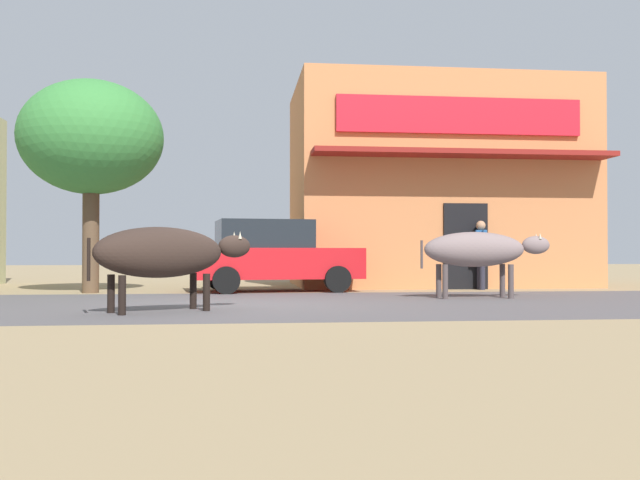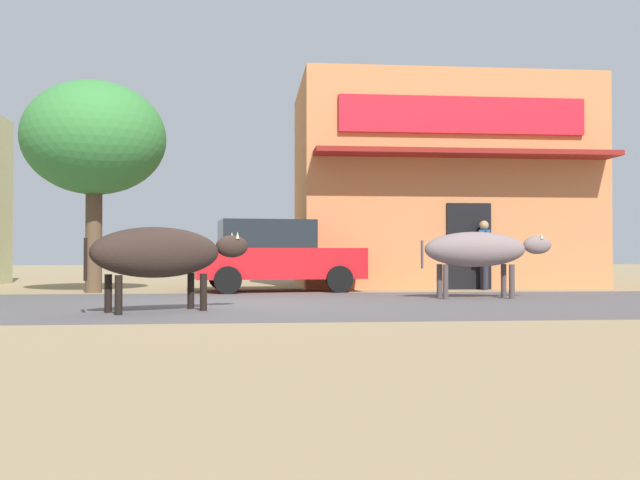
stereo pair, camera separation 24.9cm
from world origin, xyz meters
The scene contains 8 objects.
ground centered at (0.00, 0.00, 0.00)m, with size 80.00×80.00×0.00m, color #97805A.
asphalt_road centered at (0.00, 0.00, 0.00)m, with size 72.00×6.72×0.00m, color #534F51.
storefront_right_club centered at (5.34, 6.89, 2.73)m, with size 7.64×5.62×5.44m.
roadside_tree centered at (-3.31, 3.95, 3.44)m, with size 3.17×3.17×4.74m.
parked_hatchback_car centered at (0.74, 4.17, 0.84)m, with size 4.01×2.36×1.64m.
cow_near_brown centered at (-1.17, -1.43, 0.89)m, with size 2.49×1.64×1.29m.
cow_far_dark centered at (4.65, 1.20, 0.94)m, with size 2.62×0.70×1.30m.
pedestrian_by_shop centered at (5.79, 4.31, 0.98)m, with size 0.35×0.61×1.67m.
Camera 1 is at (-0.06, -12.52, 0.90)m, focal length 40.40 mm.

